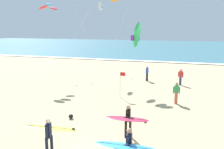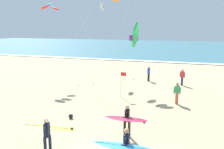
# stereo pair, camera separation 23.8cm
# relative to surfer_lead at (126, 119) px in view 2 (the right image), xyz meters

# --- Properties ---
(ocean_water) EXTENTS (160.00, 60.00, 0.08)m
(ocean_water) POSITION_rel_surfer_lead_xyz_m (-0.78, 56.99, -1.01)
(ocean_water) COLOR teal
(ocean_water) RESTS_ON ground
(shoreline_foam) EXTENTS (160.00, 1.38, 0.01)m
(shoreline_foam) POSITION_rel_surfer_lead_xyz_m (-0.78, 27.29, -0.96)
(shoreline_foam) COLOR white
(shoreline_foam) RESTS_ON ocean_water
(surfer_lead) EXTENTS (2.17, 1.01, 1.71)m
(surfer_lead) POSITION_rel_surfer_lead_xyz_m (0.00, 0.00, 0.00)
(surfer_lead) COLOR black
(surfer_lead) RESTS_ON ground
(surfer_trailing) EXTENTS (2.59, 1.03, 1.71)m
(surfer_trailing) POSITION_rel_surfer_lead_xyz_m (0.68, -2.69, 0.00)
(surfer_trailing) COLOR black
(surfer_trailing) RESTS_ON ground
(surfer_third) EXTENTS (2.44, 1.21, 1.71)m
(surfer_third) POSITION_rel_surfer_lead_xyz_m (-2.89, -2.41, -0.00)
(surfer_third) COLOR black
(surfer_third) RESTS_ON ground
(kite_delta_ivory_far) EXTENTS (1.04, 5.20, 8.13)m
(kite_delta_ivory_far) POSITION_rel_surfer_lead_xyz_m (-6.31, 13.70, 6.55)
(kite_delta_ivory_far) COLOR white
(kite_delta_ivory_far) RESTS_ON ground
(kite_arc_cobalt_high) EXTENTS (5.31, 2.17, 7.73)m
(kite_arc_cobalt_high) POSITION_rel_surfer_lead_xyz_m (-10.67, 10.58, 6.36)
(kite_arc_cobalt_high) COLOR red
(kite_arc_cobalt_high) RESTS_ON ground
(kite_delta_emerald_distant) EXTENTS (1.85, 3.49, 5.72)m
(kite_delta_emerald_distant) POSITION_rel_surfer_lead_xyz_m (0.42, -0.57, 4.09)
(kite_delta_emerald_distant) COLOR green
(kite_delta_emerald_distant) RESTS_ON ground
(bystander_red_top) EXTENTS (0.49, 0.24, 1.59)m
(bystander_red_top) POSITION_rel_surfer_lead_xyz_m (2.17, 12.49, -0.24)
(bystander_red_top) COLOR #2D334C
(bystander_red_top) RESTS_ON ground
(bystander_blue_top) EXTENTS (0.24, 0.49, 1.59)m
(bystander_blue_top) POSITION_rel_surfer_lead_xyz_m (-1.17, 13.27, -0.24)
(bystander_blue_top) COLOR black
(bystander_blue_top) RESTS_ON ground
(bystander_green_top) EXTENTS (0.50, 0.22, 1.59)m
(bystander_green_top) POSITION_rel_surfer_lead_xyz_m (2.05, 6.48, -0.24)
(bystander_green_top) COLOR #D8593F
(bystander_green_top) RESTS_ON ground
(lifeguard_flag) EXTENTS (0.44, 0.05, 2.10)m
(lifeguard_flag) POSITION_rel_surfer_lead_xyz_m (-2.20, 6.77, 0.22)
(lifeguard_flag) COLOR silver
(lifeguard_flag) RESTS_ON ground
(beach_ball) EXTENTS (0.28, 0.28, 0.28)m
(beach_ball) POSITION_rel_surfer_lead_xyz_m (-3.92, 1.56, -0.91)
(beach_ball) COLOR black
(beach_ball) RESTS_ON ground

